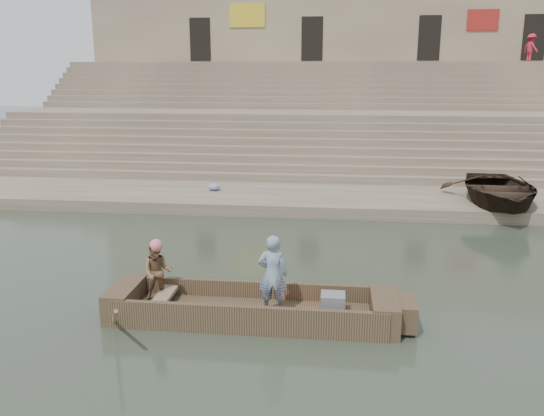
% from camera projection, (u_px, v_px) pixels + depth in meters
% --- Properties ---
extents(ground, '(120.00, 120.00, 0.00)m').
position_uv_depth(ground, '(346.00, 290.00, 12.43)').
color(ground, '#283326').
rests_on(ground, ground).
extents(lower_landing, '(32.00, 4.00, 0.40)m').
position_uv_depth(lower_landing, '(344.00, 200.00, 20.09)').
color(lower_landing, gray).
rests_on(lower_landing, ground).
extents(mid_landing, '(32.00, 3.00, 2.80)m').
position_uv_depth(mid_landing, '(343.00, 141.00, 27.04)').
color(mid_landing, gray).
rests_on(mid_landing, ground).
extents(upper_landing, '(32.00, 3.00, 5.20)m').
position_uv_depth(upper_landing, '(343.00, 107.00, 33.50)').
color(upper_landing, gray).
rests_on(upper_landing, ground).
extents(ghat_steps, '(32.00, 11.00, 5.20)m').
position_uv_depth(ghat_steps, '(343.00, 129.00, 28.57)').
color(ghat_steps, gray).
rests_on(ghat_steps, ground).
extents(building_wall, '(32.00, 5.07, 11.20)m').
position_uv_depth(building_wall, '(344.00, 56.00, 36.63)').
color(building_wall, tan).
rests_on(building_wall, ground).
extents(main_rowboat, '(5.00, 1.30, 0.22)m').
position_uv_depth(main_rowboat, '(251.00, 315.00, 10.93)').
color(main_rowboat, brown).
rests_on(main_rowboat, ground).
extents(rowboat_trim, '(6.04, 2.63, 1.91)m').
position_uv_depth(rowboat_trim, '(262.00, 306.00, 10.85)').
color(rowboat_trim, brown).
rests_on(rowboat_trim, ground).
extents(standing_man, '(0.59, 0.40, 1.56)m').
position_uv_depth(standing_man, '(273.00, 275.00, 10.57)').
color(standing_man, navy).
rests_on(standing_man, main_rowboat).
extents(rowing_man, '(0.68, 0.57, 1.24)m').
position_uv_depth(rowing_man, '(157.00, 272.00, 11.15)').
color(rowing_man, '#25703B').
rests_on(rowing_man, main_rowboat).
extents(television, '(0.46, 0.42, 0.40)m').
position_uv_depth(television, '(332.00, 304.00, 10.67)').
color(television, slate).
rests_on(television, main_rowboat).
extents(beached_rowboat, '(3.57, 4.86, 0.98)m').
position_uv_depth(beached_rowboat, '(499.00, 189.00, 18.65)').
color(beached_rowboat, '#2D2116').
rests_on(beached_rowboat, lower_landing).
extents(pedestrian, '(0.92, 1.13, 1.53)m').
position_uv_depth(pedestrian, '(531.00, 48.00, 31.42)').
color(pedestrian, '#AE1D32').
rests_on(pedestrian, upper_landing).
extents(cloth_bundles, '(16.18, 1.15, 0.26)m').
position_uv_depth(cloth_bundles, '(429.00, 190.00, 20.24)').
color(cloth_bundles, '#3F5999').
rests_on(cloth_bundles, lower_landing).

